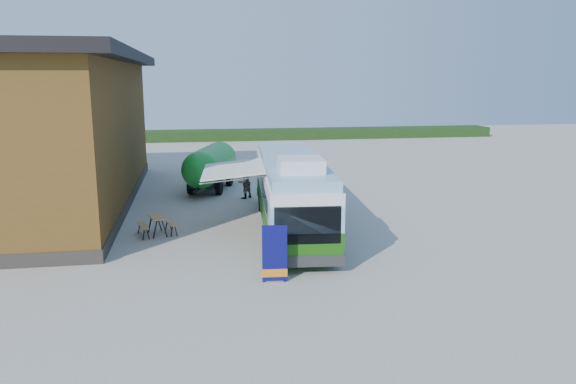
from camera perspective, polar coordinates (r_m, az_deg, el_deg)
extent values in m
plane|color=#BCB7AD|center=(20.37, 0.12, -6.32)|extent=(100.00, 100.00, 0.00)
cube|color=brown|center=(30.13, -23.52, 5.37)|extent=(8.00, 20.00, 7.00)
cube|color=black|center=(30.01, -24.11, 12.49)|extent=(9.60, 21.20, 0.50)
cube|color=#332D28|center=(30.60, -23.03, -0.68)|extent=(8.10, 20.10, 0.50)
cube|color=#264419|center=(58.49, 1.62, 5.94)|extent=(40.00, 3.00, 1.00)
cube|color=#266F12|center=(23.47, 0.28, -1.73)|extent=(3.24, 11.58, 1.05)
cube|color=#8DBDDC|center=(23.27, 0.28, 0.55)|extent=(3.24, 11.58, 0.86)
cube|color=black|center=(23.65, -2.68, 0.72)|extent=(0.77, 9.50, 0.67)
cube|color=black|center=(23.87, 2.99, 0.82)|extent=(0.77, 9.50, 0.67)
cube|color=white|center=(23.15, 0.28, 2.11)|extent=(3.24, 11.58, 0.43)
cube|color=#8DBDDC|center=(23.09, 0.28, 3.10)|extent=(3.09, 11.38, 0.38)
cube|color=white|center=(19.47, 1.30, 2.78)|extent=(1.65, 1.83, 0.48)
cube|color=black|center=(17.79, 2.02, -3.40)|extent=(2.14, 0.22, 1.24)
cube|color=#2D2D2D|center=(18.18, 1.97, -6.99)|extent=(2.44, 0.38, 0.38)
cube|color=#2D2D2D|center=(29.03, -0.77, 0.09)|extent=(2.44, 0.38, 0.38)
cylinder|color=black|center=(19.82, -1.77, -5.40)|extent=(0.36, 0.97, 0.95)
cylinder|color=black|center=(20.05, 4.37, -5.23)|extent=(0.36, 0.97, 0.95)
cylinder|color=black|center=(26.72, -2.69, -0.93)|extent=(0.36, 0.97, 0.95)
cylinder|color=black|center=(26.90, 1.88, -0.84)|extent=(0.36, 0.97, 0.95)
cube|color=white|center=(22.53, -5.47, 2.01)|extent=(2.77, 4.16, 0.31)
cube|color=#A5A8AD|center=(22.52, -2.31, 2.52)|extent=(0.48, 4.28, 0.15)
cylinder|color=#A5A8AD|center=(20.88, -5.48, 0.97)|extent=(2.57, 0.25, 0.32)
cylinder|color=#A5A8AD|center=(24.21, -5.45, 2.44)|extent=(2.57, 0.25, 0.32)
cube|color=#0B0C57|center=(17.43, -1.37, -6.30)|extent=(0.78, 0.09, 1.83)
cube|color=orange|center=(17.63, -1.36, -8.22)|extent=(0.80, 0.10, 0.26)
cube|color=#A5A8AD|center=(17.72, -1.35, -9.03)|extent=(0.56, 0.22, 0.05)
cylinder|color=#A5A8AD|center=(17.45, -1.38, -6.28)|extent=(0.03, 0.03, 1.83)
cube|color=tan|center=(23.18, -13.19, -2.46)|extent=(0.80, 1.30, 0.04)
cube|color=tan|center=(23.16, -14.51, -3.32)|extent=(0.56, 1.24, 0.04)
cube|color=tan|center=(23.36, -11.82, -3.06)|extent=(0.56, 1.24, 0.04)
cube|color=black|center=(22.76, -13.35, -3.73)|extent=(0.06, 0.06, 0.75)
cube|color=black|center=(22.83, -12.45, -3.64)|extent=(0.06, 0.06, 0.75)
cube|color=black|center=(23.73, -13.82, -3.13)|extent=(0.06, 0.06, 0.75)
cube|color=black|center=(23.79, -12.96, -3.05)|extent=(0.06, 0.06, 0.75)
imported|color=#999999|center=(29.45, -1.68, 0.99)|extent=(0.67, 0.74, 1.69)
imported|color=#999999|center=(29.49, -4.47, 1.00)|extent=(1.06, 1.03, 1.72)
cylinder|color=green|center=(31.86, -7.87, 2.86)|extent=(3.12, 4.78, 1.98)
sphere|color=green|center=(29.76, -8.91, 2.21)|extent=(1.98, 1.98, 1.98)
sphere|color=green|center=(33.98, -6.96, 3.43)|extent=(1.98, 1.98, 1.98)
cube|color=black|center=(32.01, -7.82, 1.30)|extent=(2.55, 4.81, 0.22)
cube|color=black|center=(29.30, -9.19, 0.20)|extent=(0.49, 1.31, 0.11)
cylinder|color=black|center=(30.99, -9.80, 0.59)|extent=(0.51, 0.92, 0.88)
cylinder|color=black|center=(30.60, -7.02, 0.53)|extent=(0.51, 0.92, 0.88)
cylinder|color=black|center=(33.49, -8.54, 1.45)|extent=(0.51, 0.92, 0.88)
cylinder|color=black|center=(33.13, -5.96, 1.40)|extent=(0.51, 0.92, 0.88)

